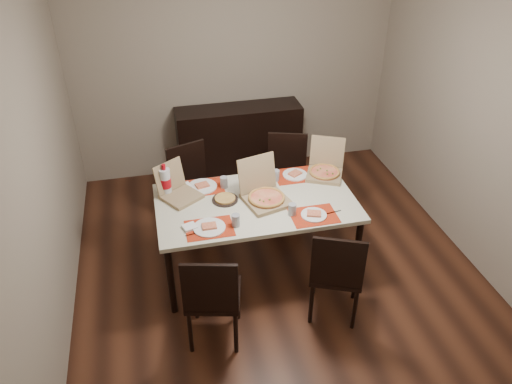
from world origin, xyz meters
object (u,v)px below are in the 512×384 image
at_px(dip_bowl, 257,189).
at_px(chair_near_left, 212,296).
at_px(dining_table, 256,207).
at_px(soda_bottle, 165,182).
at_px(pizza_box_center, 265,195).
at_px(chair_far_left, 193,184).
at_px(chair_near_right, 336,271).
at_px(sideboard, 239,142).
at_px(chair_far_right, 286,173).

bearing_deg(dip_bowl, chair_near_left, -119.95).
bearing_deg(dining_table, chair_near_left, -122.56).
height_order(dining_table, soda_bottle, soda_bottle).
bearing_deg(soda_bottle, pizza_box_center, -19.61).
bearing_deg(dip_bowl, chair_far_left, 131.18).
xyz_separation_m(dining_table, chair_far_left, (-0.50, 0.80, -0.17)).
relative_size(chair_near_right, dip_bowl, 7.66).
distance_m(sideboard, chair_far_left, 1.18).
xyz_separation_m(chair_near_left, chair_far_right, (1.06, 1.64, 0.00)).
relative_size(dining_table, chair_near_right, 1.94).
relative_size(chair_near_left, pizza_box_center, 1.90).
bearing_deg(chair_far_left, pizza_box_center, -54.30).
bearing_deg(sideboard, chair_near_right, -83.22).
relative_size(chair_far_right, pizza_box_center, 1.90).
relative_size(chair_near_left, chair_far_left, 1.00).
distance_m(chair_near_right, dip_bowl, 1.10).
bearing_deg(dip_bowl, pizza_box_center, -79.91).
bearing_deg(chair_far_right, chair_near_left, -122.84).
xyz_separation_m(chair_near_left, soda_bottle, (-0.24, 1.15, 0.37)).
bearing_deg(chair_near_left, soda_bottle, 101.72).
bearing_deg(chair_far_left, sideboard, 54.34).
bearing_deg(pizza_box_center, chair_near_right, -62.61).
distance_m(chair_far_left, pizza_box_center, 1.03).
height_order(sideboard, chair_far_right, chair_far_right).
bearing_deg(dip_bowl, chair_near_right, -65.51).
height_order(chair_near_left, chair_far_left, same).
distance_m(chair_far_right, dip_bowl, 0.82).
relative_size(dining_table, dip_bowl, 14.82).
distance_m(sideboard, chair_far_right, 1.01).
xyz_separation_m(chair_near_left, chair_near_right, (1.03, 0.05, 0.00)).
distance_m(dining_table, soda_bottle, 0.86).
bearing_deg(chair_near_left, pizza_box_center, 53.60).
height_order(chair_far_right, soda_bottle, soda_bottle).
bearing_deg(dip_bowl, soda_bottle, 171.32).
distance_m(chair_near_left, chair_far_left, 1.64).
bearing_deg(soda_bottle, chair_near_right, -40.93).
bearing_deg(sideboard, dip_bowl, -95.13).
bearing_deg(pizza_box_center, soda_bottle, 160.39).
relative_size(sideboard, dining_table, 0.83).
bearing_deg(chair_near_left, dining_table, 57.44).
relative_size(chair_far_right, soda_bottle, 2.96).
bearing_deg(dip_bowl, chair_far_right, 52.80).
bearing_deg(chair_far_left, soda_bottle, -119.78).
relative_size(dining_table, soda_bottle, 5.72).
distance_m(dining_table, chair_near_left, 1.02).
distance_m(sideboard, chair_near_left, 2.70).
bearing_deg(dining_table, soda_bottle, 158.88).
bearing_deg(dining_table, chair_far_right, 56.87).
relative_size(chair_far_left, dip_bowl, 7.66).
relative_size(dining_table, chair_far_left, 1.94).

